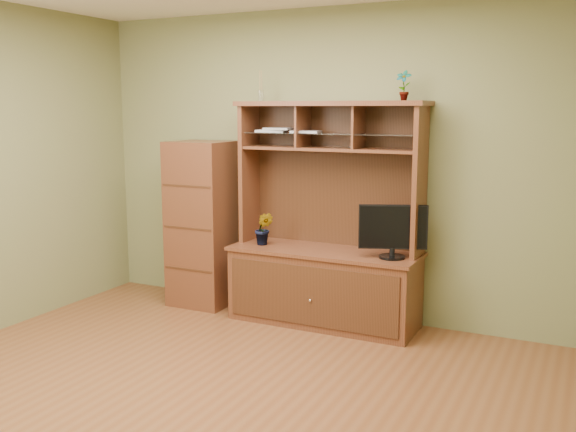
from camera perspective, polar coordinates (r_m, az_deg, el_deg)
The scene contains 8 objects.
room at distance 3.95m, azimuth -8.09°, elevation 2.31°, with size 4.54×4.04×2.74m.
media_hutch at distance 5.54m, azimuth 3.33°, elevation -4.23°, with size 1.66×0.61×1.90m.
monitor at distance 5.19m, azimuth 9.29°, elevation -1.26°, with size 0.52×0.24×0.43m.
orchid_plant at distance 5.64m, azimuth -2.16°, elevation -1.13°, with size 0.16×0.13×0.29m, color #325E20.
top_plant at distance 5.25m, azimuth 10.24°, elevation 11.37°, with size 0.13×0.09×0.24m, color #416F26.
reed_diffuser at distance 5.74m, azimuth -2.43°, elevation 11.19°, with size 0.05×0.05×0.27m.
magazines at distance 5.63m, azimuth -0.30°, elevation 7.61°, with size 0.61×0.24×0.04m.
side_cabinet at distance 6.07m, azimuth -7.60°, elevation -0.68°, with size 0.55×0.50×1.54m.
Camera 1 is at (2.20, -3.24, 1.84)m, focal length 40.00 mm.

